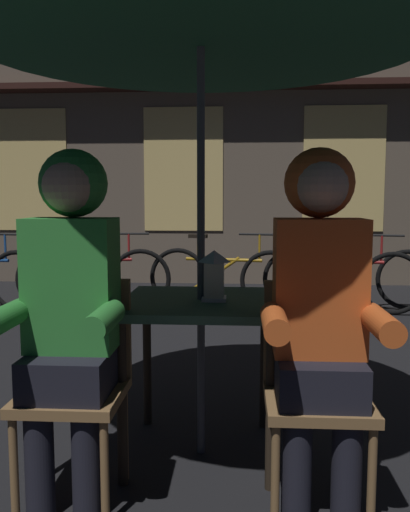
{
  "coord_description": "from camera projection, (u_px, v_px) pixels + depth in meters",
  "views": [
    {
      "loc": [
        0.18,
        -2.46,
        1.21
      ],
      "look_at": [
        0.0,
        0.29,
        0.91
      ],
      "focal_mm": 37.92,
      "sensor_mm": 36.0,
      "label": 1
    }
  ],
  "objects": [
    {
      "name": "person_right_hooded",
      "position": [
        320.0,
        294.0,
        2.04
      ],
      "size": [
        0.45,
        0.56,
        1.4
      ],
      "color": "black",
      "rests_on": "ground_plane"
    },
    {
      "name": "bicycle_third",
      "position": [
        223.0,
        278.0,
        5.85
      ],
      "size": [
        1.66,
        0.34,
        0.84
      ],
      "color": "black",
      "rests_on": "ground_plane"
    },
    {
      "name": "bicycle_fourth",
      "position": [
        342.0,
        280.0,
        5.69
      ],
      "size": [
        1.66,
        0.37,
        0.84
      ],
      "color": "black",
      "rests_on": "ground_plane"
    },
    {
      "name": "ground_plane",
      "position": [
        201.0,
        452.0,
        2.58
      ],
      "size": [
        60.0,
        60.0,
        0.0
      ],
      "primitive_type": "plane",
      "color": "black"
    },
    {
      "name": "lantern",
      "position": [
        214.0,
        274.0,
        2.46
      ],
      "size": [
        0.11,
        0.11,
        0.23
      ],
      "color": "white",
      "rests_on": "cafe_table"
    },
    {
      "name": "person_left_hooded",
      "position": [
        70.0,
        291.0,
        2.1
      ],
      "size": [
        0.45,
        0.56,
        1.4
      ],
      "color": "black",
      "rests_on": "ground_plane"
    },
    {
      "name": "bicycle_second",
      "position": [
        93.0,
        278.0,
        5.85
      ],
      "size": [
        1.68,
        0.21,
        0.84
      ],
      "color": "black",
      "rests_on": "ground_plane"
    },
    {
      "name": "cafe_table",
      "position": [
        201.0,
        321.0,
        2.51
      ],
      "size": [
        0.72,
        0.72,
        0.74
      ],
      "color": "#42664C",
      "rests_on": "ground_plane"
    },
    {
      "name": "shopfront_building",
      "position": [
        263.0,
        63.0,
        7.57
      ],
      "size": [
        10.0,
        0.93,
        6.2
      ],
      "color": "#6B5B4C",
      "rests_on": "ground_plane"
    },
    {
      "name": "chair_left",
      "position": [
        77.0,
        375.0,
        2.19
      ],
      "size": [
        0.4,
        0.4,
        0.87
      ],
      "color": "olive",
      "rests_on": "ground_plane"
    },
    {
      "name": "patio_umbrella",
      "position": [
        201.0,
        2.0,
        2.36
      ],
      "size": [
        2.1,
        2.1,
        2.31
      ],
      "color": "#4C4C51",
      "rests_on": "ground_plane"
    },
    {
      "name": "chair_right",
      "position": [
        316.0,
        381.0,
        2.13
      ],
      "size": [
        0.4,
        0.4,
        0.87
      ],
      "color": "olive",
      "rests_on": "ground_plane"
    }
  ]
}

